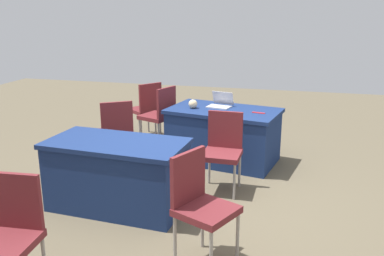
{
  "coord_description": "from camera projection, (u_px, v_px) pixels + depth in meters",
  "views": [
    {
      "loc": [
        -1.13,
        4.17,
        2.13
      ],
      "look_at": [
        -0.05,
        -0.0,
        0.9
      ],
      "focal_mm": 39.5,
      "sensor_mm": 36.0,
      "label": 1
    }
  ],
  "objects": [
    {
      "name": "chair_by_pillar",
      "position": [
        200.0,
        201.0,
        3.54
      ],
      "size": [
        0.58,
        0.58,
        0.98
      ],
      "rotation": [
        0.0,
        0.0,
        1.14
      ],
      "color": "#9E9993",
      "rests_on": "ground"
    },
    {
      "name": "chair_back_row",
      "position": [
        147.0,
        106.0,
        7.06
      ],
      "size": [
        0.62,
        0.62,
        0.94
      ],
      "rotation": [
        0.0,
        0.0,
        4.06
      ],
      "color": "#9E9993",
      "rests_on": "ground"
    },
    {
      "name": "yarn_ball",
      "position": [
        193.0,
        104.0,
        5.95
      ],
      "size": [
        0.12,
        0.12,
        0.12
      ],
      "primitive_type": "sphere",
      "color": "beige",
      "rests_on": "table_foreground"
    },
    {
      "name": "chair_near_front",
      "position": [
        223.0,
        147.0,
        5.02
      ],
      "size": [
        0.45,
        0.45,
        0.94
      ],
      "rotation": [
        0.0,
        0.0,
        -0.01
      ],
      "color": "#9E9993",
      "rests_on": "ground"
    },
    {
      "name": "chair_tucked_left",
      "position": [
        116.0,
        129.0,
        5.7
      ],
      "size": [
        0.61,
        0.61,
        0.95
      ],
      "rotation": [
        0.0,
        0.0,
        3.71
      ],
      "color": "#9E9993",
      "rests_on": "ground"
    },
    {
      "name": "scissors_red",
      "position": [
        259.0,
        113.0,
        5.69
      ],
      "size": [
        0.18,
        0.07,
        0.01
      ],
      "primitive_type": "cube",
      "rotation": [
        0.0,
        0.0,
        2.95
      ],
      "color": "red",
      "rests_on": "table_foreground"
    },
    {
      "name": "table_foreground",
      "position": [
        223.0,
        135.0,
        6.01
      ],
      "size": [
        1.66,
        1.15,
        0.76
      ],
      "rotation": [
        0.0,
        0.0,
        -0.19
      ],
      "color": "navy",
      "rests_on": "ground"
    },
    {
      "name": "laptop_silver",
      "position": [
        220.0,
        104.0,
        6.05
      ],
      "size": [
        0.37,
        0.35,
        0.21
      ],
      "rotation": [
        0.0,
        0.0,
        -0.22
      ],
      "color": "silver",
      "rests_on": "table_foreground"
    },
    {
      "name": "ground_plane",
      "position": [
        188.0,
        205.0,
        4.74
      ],
      "size": [
        14.4,
        14.4,
        0.0
      ],
      "primitive_type": "plane",
      "color": "brown"
    },
    {
      "name": "table_mid_right",
      "position": [
        117.0,
        174.0,
        4.6
      ],
      "size": [
        1.54,
        0.87,
        0.76
      ],
      "rotation": [
        0.0,
        0.0,
        -0.07
      ],
      "color": "navy",
      "rests_on": "ground"
    },
    {
      "name": "chair_tucked_right",
      "position": [
        160.0,
        113.0,
        6.5
      ],
      "size": [
        0.57,
        0.57,
        0.98
      ],
      "rotation": [
        0.0,
        0.0,
        4.35
      ],
      "color": "#9E9993",
      "rests_on": "ground"
    },
    {
      "name": "chair_aisle",
      "position": [
        9.0,
        230.0,
        3.15
      ],
      "size": [
        0.47,
        0.47,
        0.94
      ],
      "rotation": [
        0.0,
        0.0,
        0.08
      ],
      "color": "#9E9993",
      "rests_on": "ground"
    }
  ]
}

